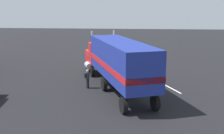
# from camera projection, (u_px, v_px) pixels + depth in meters

# --- Properties ---
(ground_plane) EXTENTS (120.00, 120.00, 0.00)m
(ground_plane) POSITION_uv_depth(u_px,v_px,m) (100.00, 73.00, 29.04)
(ground_plane) COLOR black
(lane_stripe_near) EXTENTS (4.11, 1.88, 0.01)m
(lane_stripe_near) POSITION_uv_depth(u_px,v_px,m) (133.00, 77.00, 27.31)
(lane_stripe_near) COLOR silver
(lane_stripe_near) RESTS_ON ground_plane
(lane_stripe_mid) EXTENTS (4.10, 1.91, 0.01)m
(lane_stripe_mid) POSITION_uv_depth(u_px,v_px,m) (167.00, 86.00, 24.16)
(lane_stripe_mid) COLOR silver
(lane_stripe_mid) RESTS_ON ground_plane
(semi_truck) EXTENTS (14.10, 7.41, 4.50)m
(semi_truck) POSITION_uv_depth(u_px,v_px,m) (117.00, 60.00, 22.82)
(semi_truck) COLOR red
(semi_truck) RESTS_ON ground_plane
(person_bystander) EXTENTS (0.42, 0.48, 1.63)m
(person_bystander) POSITION_uv_depth(u_px,v_px,m) (87.00, 78.00, 23.44)
(person_bystander) COLOR black
(person_bystander) RESTS_ON ground_plane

